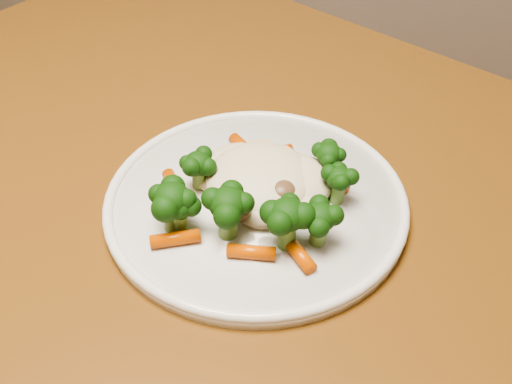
# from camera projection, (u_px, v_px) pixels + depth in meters

# --- Properties ---
(dining_table) EXTENTS (1.31, 1.13, 0.75)m
(dining_table) POSITION_uv_depth(u_px,v_px,m) (265.00, 289.00, 0.67)
(dining_table) COLOR brown
(dining_table) RESTS_ON ground
(plate) EXTENTS (0.28, 0.28, 0.01)m
(plate) POSITION_uv_depth(u_px,v_px,m) (256.00, 204.00, 0.59)
(plate) COLOR white
(plate) RESTS_ON dining_table
(meal) EXTENTS (0.19, 0.17, 0.05)m
(meal) POSITION_uv_depth(u_px,v_px,m) (255.00, 189.00, 0.57)
(meal) COLOR beige
(meal) RESTS_ON plate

